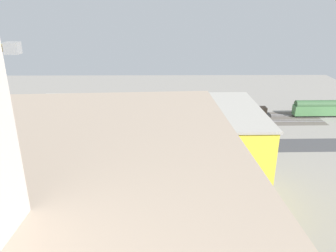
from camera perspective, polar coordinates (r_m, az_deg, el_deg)
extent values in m
plane|color=gray|center=(94.39, -1.81, -2.99)|extent=(178.02, 178.02, 0.00)
cube|color=#5B544C|center=(112.70, -1.61, 1.12)|extent=(111.44, 15.17, 0.01)
cube|color=#424244|center=(92.35, -1.83, -3.56)|extent=(111.38, 10.56, 0.01)
cube|color=#9E9EA8|center=(115.96, -1.58, 1.80)|extent=(111.26, 1.68, 0.12)
cube|color=#9E9EA8|center=(114.60, -1.60, 1.57)|extent=(111.26, 1.68, 0.12)
cube|color=#9E9EA8|center=(110.69, -1.63, 0.84)|extent=(111.26, 1.68, 0.12)
cube|color=#9E9EA8|center=(109.34, -1.64, 0.58)|extent=(111.26, 1.68, 0.12)
cube|color=#C63D2D|center=(104.32, -6.42, 1.53)|extent=(69.39, 5.21, 0.35)
cylinder|color=slate|center=(106.85, 10.53, 0.65)|extent=(0.30, 0.30, 3.62)
cylinder|color=slate|center=(104.77, 2.15, 0.58)|extent=(0.30, 0.30, 3.62)
cylinder|color=slate|center=(105.00, -6.38, 0.51)|extent=(0.30, 0.30, 3.62)
cylinder|color=slate|center=(107.51, -14.69, 0.43)|extent=(0.30, 0.30, 3.62)
cylinder|color=slate|center=(112.16, -22.47, 0.34)|extent=(0.30, 0.30, 3.62)
cube|color=#A82D23|center=(110.00, -0.28, 3.00)|extent=(57.67, 6.00, 0.39)
cylinder|color=slate|center=(114.16, 12.85, 1.95)|extent=(0.30, 0.30, 4.12)
cylinder|color=slate|center=(111.21, 4.18, 1.92)|extent=(0.30, 0.30, 4.12)
cylinder|color=slate|center=(110.91, -4.75, 1.85)|extent=(0.30, 0.30, 4.12)
cylinder|color=slate|center=(113.27, -13.51, 1.73)|extent=(0.30, 0.30, 4.12)
cube|color=black|center=(118.86, 13.82, 1.83)|extent=(14.52, 2.73, 1.00)
cylinder|color=black|center=(117.88, 13.19, 2.70)|extent=(11.51, 2.97, 2.80)
cube|color=black|center=(119.66, 15.82, 2.37)|extent=(3.06, 3.05, 3.39)
cylinder|color=black|center=(116.26, 11.25, 3.69)|extent=(0.70, 0.70, 1.40)
cube|color=black|center=(127.51, 24.83, 1.67)|extent=(17.81, 2.77, 0.60)
cube|color=#4C7F4C|center=(126.92, 24.97, 2.52)|extent=(19.79, 3.43, 3.41)
cylinder|color=#355935|center=(126.38, 25.11, 3.36)|extent=(19.00, 3.42, 3.15)
cube|color=black|center=(113.17, -14.25, 0.70)|extent=(16.08, 2.48, 0.60)
cube|color=#4C7F4C|center=(112.51, -14.34, 1.67)|extent=(17.87, 3.07, 3.44)
cylinder|color=#355935|center=(111.89, -14.43, 2.62)|extent=(17.16, 3.06, 2.82)
cube|color=black|center=(97.00, 9.37, -2.50)|extent=(3.86, 1.79, 0.30)
cube|color=#474C51|center=(96.78, 9.39, -2.19)|extent=(4.59, 1.88, 0.82)
cube|color=#1E2328|center=(96.49, 9.42, -1.78)|extent=(2.58, 1.62, 0.69)
cube|color=black|center=(95.68, 5.22, -2.63)|extent=(3.58, 1.80, 0.30)
cube|color=silver|center=(95.47, 5.23, -2.34)|extent=(4.26, 1.89, 0.76)
cube|color=#1E2328|center=(95.20, 5.24, -1.96)|extent=(2.40, 1.63, 0.63)
cube|color=black|center=(95.54, 0.82, -2.58)|extent=(3.51, 1.78, 0.30)
cube|color=black|center=(95.33, 0.82, -2.29)|extent=(4.17, 1.86, 0.74)
cube|color=#1E2328|center=(95.05, 0.82, -1.90)|extent=(2.35, 1.62, 0.69)
cube|color=black|center=(95.85, -3.59, -2.54)|extent=(3.77, 1.92, 0.30)
cube|color=navy|center=(95.63, -3.60, -2.23)|extent=(4.47, 2.03, 0.82)
cube|color=#1E2328|center=(95.33, -3.61, -1.82)|extent=(2.53, 1.72, 0.69)
cube|color=black|center=(96.51, -7.81, -2.53)|extent=(3.87, 1.90, 0.30)
cube|color=silver|center=(96.30, -7.82, -2.26)|extent=(4.60, 2.00, 0.72)
cube|color=#1E2328|center=(96.05, -7.84, -1.90)|extent=(2.60, 1.71, 0.57)
cube|color=yellow|center=(63.75, -3.80, -5.82)|extent=(42.15, 22.69, 19.49)
cube|color=#ADA89E|center=(59.91, -4.03, 2.68)|extent=(42.75, 23.30, 0.40)
cube|color=gray|center=(74.85, -24.80, -11.56)|extent=(3.60, 3.60, 1.20)
cube|color=yellow|center=(68.63, -26.63, -1.24)|extent=(1.40, 1.40, 30.18)
cube|color=gray|center=(63.00, -25.22, 12.06)|extent=(2.41, 2.01, 2.00)
cube|color=black|center=(84.66, -10.97, -6.21)|extent=(10.11, 2.51, 0.50)
cube|color=silver|center=(83.78, -10.28, -5.22)|extent=(7.87, 2.65, 2.76)
cube|color=maroon|center=(84.67, -13.66, -5.33)|extent=(2.35, 2.43, 2.42)
cylinder|color=brown|center=(89.19, 9.35, -3.72)|extent=(0.42, 0.42, 3.01)
sphere|color=#28662D|center=(87.72, 9.49, -1.54)|extent=(6.24, 6.24, 6.24)
cylinder|color=brown|center=(87.97, -6.56, -4.07)|extent=(0.43, 0.43, 2.65)
sphere|color=#2D7233|center=(86.81, -6.63, -2.38)|extent=(4.28, 4.28, 4.28)
cylinder|color=brown|center=(88.60, -7.45, -3.83)|extent=(0.55, 0.55, 2.92)
sphere|color=#28662D|center=(87.34, -7.54, -1.98)|extent=(4.72, 4.72, 4.72)
cylinder|color=#333333|center=(88.57, -11.00, -2.94)|extent=(0.16, 0.16, 6.07)
cube|color=black|center=(87.22, -11.15, -0.85)|extent=(0.36, 0.36, 0.90)
sphere|color=red|center=(87.15, -11.31, -0.66)|extent=(0.20, 0.20, 0.20)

